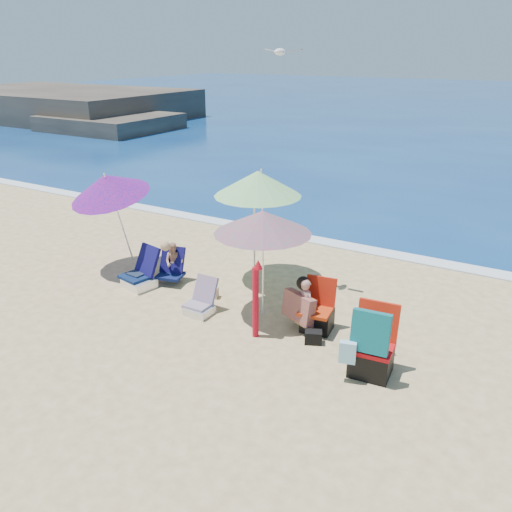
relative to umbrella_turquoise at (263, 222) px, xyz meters
The scene contains 20 objects.
ground 2.03m from the umbrella_turquoise, 81.10° to the right, with size 120.00×120.00×0.00m.
foam 4.47m from the umbrella_turquoise, 87.85° to the left, with size 120.00×0.50×0.04m.
headland 33.00m from the umbrella_turquoise, 145.36° to the left, with size 20.50×11.50×2.60m.
umbrella_turquoise is the anchor object (origin of this frame).
umbrella_striped 1.60m from the umbrella_turquoise, 123.60° to the left, with size 2.06×2.06×2.38m.
umbrella_blue 3.88m from the umbrella_turquoise, behind, with size 1.92×1.98×2.34m.
furled_umbrella 1.34m from the umbrella_turquoise, 67.09° to the right, with size 0.17×0.15×1.42m.
chair_navy 3.18m from the umbrella_turquoise, behind, with size 0.78×0.83×0.81m.
chair_rainbow 1.97m from the umbrella_turquoise, 148.32° to the right, with size 0.51×0.60×0.65m.
camp_chair_left 1.89m from the umbrella_turquoise, ahead, with size 0.60×0.65×0.93m.
camp_chair_right 2.92m from the umbrella_turquoise, 21.26° to the right, with size 0.72×0.83×1.15m.
person_center 1.62m from the umbrella_turquoise, 13.04° to the right, with size 0.80×0.71×0.98m.
person_left 2.70m from the umbrella_turquoise, behind, with size 0.67×0.68×0.95m.
bag_navy_a 3.33m from the umbrella_turquoise, behind, with size 0.36×0.28×0.27m.
bag_black_a 3.10m from the umbrella_turquoise, 168.05° to the left, with size 0.30×0.23×0.20m.
bag_tan 2.04m from the umbrella_turquoise, behind, with size 0.28×0.24×0.21m.
bag_navy_b 2.80m from the umbrella_turquoise, ahead, with size 0.52×0.49×0.31m.
bag_black_b 2.17m from the umbrella_turquoise, 22.45° to the right, with size 0.34×0.30×0.22m.
orange_item 3.09m from the umbrella_turquoise, 18.22° to the right, with size 0.26×0.15×0.03m.
seagull 3.07m from the umbrella_turquoise, 106.32° to the left, with size 0.75×0.32×0.12m.
Camera 1 is at (4.24, -6.69, 4.62)m, focal length 37.07 mm.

